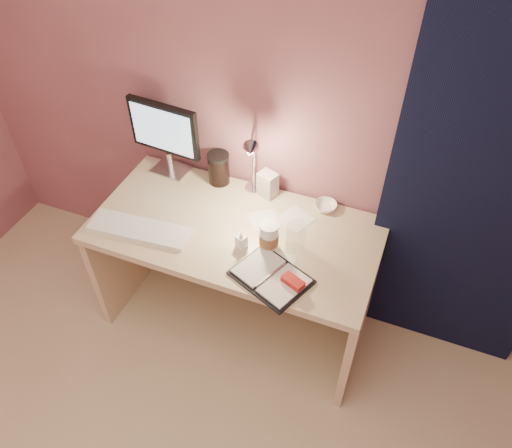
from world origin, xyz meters
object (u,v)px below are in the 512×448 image
at_px(lotion_bottle, 241,239).
at_px(product_box, 268,184).
at_px(planner, 273,277).
at_px(bowl, 326,206).
at_px(desk, 242,249).
at_px(clear_cup, 296,238).
at_px(keyboard, 139,229).
at_px(coffee_cup, 269,237).
at_px(desk_lamp, 240,159).
at_px(monitor, 165,132).
at_px(dark_jar, 219,170).

distance_m(lotion_bottle, product_box, 0.39).
height_order(planner, bowl, planner).
relative_size(desk, clear_cup, 8.70).
bearing_deg(keyboard, coffee_cup, 6.44).
bearing_deg(desk_lamp, monitor, 153.60).
bearing_deg(product_box, bowl, 21.02).
bearing_deg(coffee_cup, clear_cup, 13.60).
distance_m(monitor, clear_cup, 0.89).
distance_m(bowl, lotion_bottle, 0.49).
relative_size(keyboard, product_box, 3.62).
bearing_deg(product_box, coffee_cup, -48.24).
height_order(bowl, dark_jar, dark_jar).
bearing_deg(bowl, dark_jar, 179.93).
xyz_separation_m(bowl, dark_jar, (-0.59, 0.00, 0.06)).
height_order(monitor, desk_lamp, monitor).
distance_m(coffee_cup, dark_jar, 0.55).
distance_m(product_box, desk_lamp, 0.24).
height_order(desk, dark_jar, dark_jar).
bearing_deg(planner, coffee_cup, 138.62).
xyz_separation_m(planner, lotion_bottle, (-0.20, 0.13, 0.04)).
distance_m(monitor, product_box, 0.59).
height_order(keyboard, bowl, bowl).
relative_size(monitor, planner, 1.08).
bearing_deg(product_box, monitor, -158.77).
height_order(dark_jar, desk_lamp, desk_lamp).
height_order(bowl, product_box, product_box).
xyz_separation_m(product_box, desk_lamp, (-0.11, -0.09, 0.19)).
relative_size(desk, dark_jar, 8.87).
xyz_separation_m(coffee_cup, lotion_bottle, (-0.12, -0.04, -0.02)).
bearing_deg(clear_cup, product_box, 128.81).
xyz_separation_m(bowl, desk_lamp, (-0.42, -0.09, 0.24)).
bearing_deg(monitor, desk, -17.45).
distance_m(lotion_bottle, dark_jar, 0.49).
xyz_separation_m(coffee_cup, product_box, (-0.14, 0.35, 0.00)).
height_order(coffee_cup, bowl, coffee_cup).
height_order(coffee_cup, clear_cup, clear_cup).
distance_m(bowl, product_box, 0.32).
bearing_deg(product_box, desk, -85.29).
xyz_separation_m(clear_cup, lotion_bottle, (-0.24, -0.07, -0.03)).
height_order(keyboard, clear_cup, clear_cup).
bearing_deg(product_box, keyboard, -115.18).
relative_size(product_box, desk_lamp, 0.33).
bearing_deg(planner, dark_jar, 156.12).
bearing_deg(lotion_bottle, product_box, 92.57).
distance_m(desk, monitor, 0.72).
relative_size(coffee_cup, desk_lamp, 0.35).
bearing_deg(clear_cup, planner, -99.97).
height_order(desk, planner, planner).
xyz_separation_m(monitor, desk_lamp, (0.45, -0.08, 0.01)).
relative_size(keyboard, lotion_bottle, 5.03).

